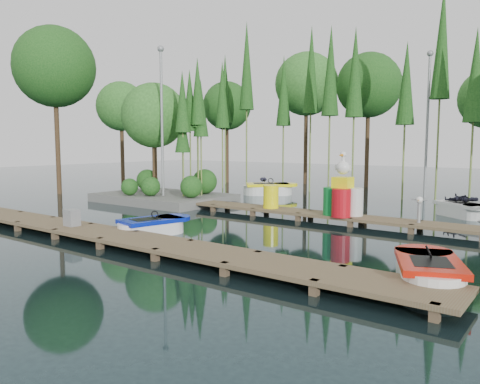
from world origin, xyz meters
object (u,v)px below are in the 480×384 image
Objects in this scene: boat_blue at (153,227)px; utility_cabinet at (72,218)px; boat_red at (428,273)px; island at (163,136)px; drum_cluster at (342,197)px; yellow_barrel at (271,197)px; boat_yellow_far at (269,189)px.

utility_cabinet reaches higher than boat_blue.
boat_red is 5.56× the size of utility_cabinet.
island is at bearing 117.63° from utility_cabinet.
island is 10.18m from drum_cluster.
boat_blue is at bearing -46.16° from island.
island reaches higher than boat_red.
drum_cluster reaches higher than yellow_barrel.
island is at bearing 173.38° from yellow_barrel.
boat_red is at bearing 7.28° from utility_cabinet.
island is 2.14× the size of boat_yellow_far.
boat_blue is 12.03m from boat_yellow_far.
yellow_barrel is 3.09m from drum_cluster.
boat_red is at bearing -65.16° from boat_yellow_far.
island is at bearing 147.97° from boat_blue.
island is 7.28m from yellow_barrel.
boat_blue is 0.91× the size of boat_red.
utility_cabinet is 0.23× the size of drum_cluster.
island reaches higher than utility_cabinet.
boat_yellow_far reaches higher than yellow_barrel.
utility_cabinet is at bearing -111.35° from yellow_barrel.
yellow_barrel is (-7.47, 5.70, 0.50)m from boat_red.
yellow_barrel reaches higher than boat_red.
island is 15.96m from boat_red.
utility_cabinet is 8.99m from drum_cluster.
utility_cabinet is at bearing -125.39° from boat_blue.
drum_cluster is (5.81, 6.84, 0.41)m from utility_cabinet.
boat_yellow_far is at bearing 120.04° from boat_blue.
boat_blue is (5.95, -6.19, -2.95)m from island.
yellow_barrel is at bearing 177.02° from drum_cluster.
yellow_barrel is at bearing 119.73° from boat_red.
yellow_barrel is at bearing 95.03° from boat_blue.
drum_cluster is at bearing -5.49° from island.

